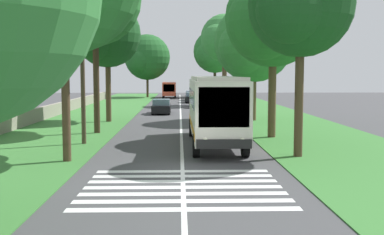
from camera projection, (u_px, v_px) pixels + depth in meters
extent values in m
plane|color=#424244|center=(183.00, 172.00, 18.91)|extent=(160.00, 160.00, 0.00)
cube|color=#387533|center=(65.00, 129.00, 33.62)|extent=(120.00, 8.00, 0.04)
cube|color=#387533|center=(296.00, 128.00, 34.06)|extent=(120.00, 8.00, 0.04)
cube|color=silver|center=(181.00, 129.00, 33.84)|extent=(110.00, 0.16, 0.01)
cube|color=silver|center=(215.00, 107.00, 26.01)|extent=(11.00, 2.50, 2.90)
cube|color=slate|center=(214.00, 97.00, 26.26)|extent=(9.68, 2.54, 0.85)
cube|color=slate|center=(224.00, 107.00, 20.54)|extent=(0.08, 2.20, 1.74)
cube|color=orange|center=(215.00, 125.00, 26.10)|extent=(10.78, 2.53, 0.36)
cube|color=silver|center=(215.00, 78.00, 25.87)|extent=(10.56, 2.30, 0.18)
cube|color=black|center=(224.00, 144.00, 20.57)|extent=(0.16, 2.40, 0.40)
sphere|color=#F2EDCC|center=(205.00, 141.00, 20.59)|extent=(0.24, 0.24, 0.24)
sphere|color=#F2EDCC|center=(243.00, 141.00, 20.63)|extent=(0.24, 0.24, 0.24)
cylinder|color=black|center=(196.00, 146.00, 22.24)|extent=(1.10, 0.32, 1.10)
cylinder|color=black|center=(192.00, 128.00, 29.60)|extent=(1.10, 0.32, 1.10)
cylinder|color=black|center=(245.00, 145.00, 22.30)|extent=(1.10, 0.32, 1.10)
cylinder|color=black|center=(229.00, 128.00, 29.66)|extent=(1.10, 0.32, 1.10)
cube|color=silver|center=(184.00, 209.00, 13.71)|extent=(0.45, 6.80, 0.01)
cube|color=silver|center=(184.00, 201.00, 14.60)|extent=(0.45, 6.80, 0.01)
cube|color=silver|center=(183.00, 194.00, 15.50)|extent=(0.45, 6.80, 0.01)
cube|color=silver|center=(183.00, 187.00, 16.40)|extent=(0.45, 6.80, 0.01)
cube|color=silver|center=(183.00, 181.00, 17.29)|extent=(0.45, 6.80, 0.01)
cube|color=silver|center=(183.00, 176.00, 18.19)|extent=(0.45, 6.80, 0.01)
cube|color=silver|center=(183.00, 171.00, 19.08)|extent=(0.45, 6.80, 0.01)
cube|color=black|center=(161.00, 108.00, 46.65)|extent=(4.30, 1.75, 0.70)
cube|color=slate|center=(161.00, 102.00, 46.50)|extent=(2.00, 1.61, 0.55)
cylinder|color=black|center=(153.00, 112.00, 45.31)|extent=(0.64, 0.22, 0.64)
cylinder|color=black|center=(154.00, 109.00, 48.00)|extent=(0.64, 0.22, 0.64)
cylinder|color=black|center=(169.00, 111.00, 45.35)|extent=(0.64, 0.22, 0.64)
cylinder|color=black|center=(170.00, 109.00, 48.04)|extent=(0.64, 0.22, 0.64)
cube|color=#B7A893|center=(197.00, 103.00, 55.34)|extent=(4.30, 1.75, 0.70)
cube|color=slate|center=(197.00, 98.00, 55.18)|extent=(2.00, 1.61, 0.55)
cylinder|color=black|center=(191.00, 105.00, 53.99)|extent=(0.64, 0.22, 0.64)
cylinder|color=black|center=(190.00, 104.00, 56.68)|extent=(0.64, 0.22, 0.64)
cylinder|color=black|center=(205.00, 105.00, 54.03)|extent=(0.64, 0.22, 0.64)
cylinder|color=black|center=(203.00, 104.00, 56.72)|extent=(0.64, 0.22, 0.64)
cube|color=black|center=(192.00, 99.00, 64.67)|extent=(4.30, 1.75, 0.70)
cube|color=slate|center=(192.00, 94.00, 64.51)|extent=(2.00, 1.61, 0.55)
cylinder|color=black|center=(186.00, 101.00, 63.33)|extent=(0.64, 0.22, 0.64)
cylinder|color=black|center=(186.00, 100.00, 66.01)|extent=(0.64, 0.22, 0.64)
cylinder|color=black|center=(198.00, 101.00, 63.37)|extent=(0.64, 0.22, 0.64)
cylinder|color=black|center=(197.00, 100.00, 66.05)|extent=(0.64, 0.22, 0.64)
cube|color=black|center=(192.00, 97.00, 69.98)|extent=(4.30, 1.75, 0.70)
cube|color=slate|center=(192.00, 93.00, 69.83)|extent=(2.00, 1.61, 0.55)
cylinder|color=black|center=(186.00, 99.00, 68.64)|extent=(0.64, 0.22, 0.64)
cylinder|color=black|center=(186.00, 98.00, 71.33)|extent=(0.64, 0.22, 0.64)
cylinder|color=black|center=(197.00, 99.00, 68.68)|extent=(0.64, 0.22, 0.64)
cylinder|color=black|center=(197.00, 98.00, 71.37)|extent=(0.64, 0.22, 0.64)
cube|color=#CC4C33|center=(169.00, 89.00, 77.53)|extent=(6.00, 2.10, 2.10)
cube|color=slate|center=(169.00, 86.00, 77.69)|extent=(5.04, 2.13, 0.70)
cube|color=slate|center=(169.00, 88.00, 74.55)|extent=(0.06, 1.76, 1.18)
cylinder|color=black|center=(163.00, 96.00, 75.71)|extent=(0.76, 0.24, 0.76)
cylinder|color=black|center=(164.00, 95.00, 79.50)|extent=(0.76, 0.24, 0.76)
cylinder|color=black|center=(175.00, 96.00, 75.76)|extent=(0.76, 0.24, 0.76)
cylinder|color=black|center=(175.00, 95.00, 79.55)|extent=(0.76, 0.24, 0.76)
cylinder|color=#3D2D1E|center=(96.00, 79.00, 30.90)|extent=(0.39, 0.39, 6.97)
sphere|color=#286B2D|center=(100.00, 10.00, 32.25)|extent=(4.00, 4.00, 4.00)
sphere|color=#286B2D|center=(76.00, 2.00, 28.97)|extent=(3.61, 3.61, 3.61)
cylinder|color=#4C3826|center=(108.00, 87.00, 38.41)|extent=(0.43, 0.43, 5.53)
sphere|color=#19471E|center=(107.00, 34.00, 38.03)|extent=(5.29, 5.29, 5.29)
sphere|color=#19471E|center=(110.00, 41.00, 39.64)|extent=(3.91, 3.91, 3.91)
sphere|color=#19471E|center=(95.00, 38.00, 36.73)|extent=(3.53, 3.53, 3.53)
cylinder|color=#4C3826|center=(66.00, 91.00, 20.87)|extent=(0.36, 0.36, 6.20)
cylinder|color=#4C3826|center=(147.00, 84.00, 78.57)|extent=(0.37, 0.37, 4.51)
sphere|color=#1E5623|center=(147.00, 57.00, 78.18)|extent=(7.45, 7.45, 7.45)
sphere|color=#1E5623|center=(148.00, 61.00, 80.46)|extent=(4.13, 4.13, 4.13)
sphere|color=#1E5623|center=(140.00, 60.00, 76.35)|extent=(4.29, 4.29, 4.29)
cylinder|color=#4C3826|center=(299.00, 96.00, 22.10)|extent=(0.40, 0.40, 5.67)
sphere|color=#19471E|center=(301.00, 4.00, 21.72)|extent=(4.83, 4.83, 4.83)
sphere|color=#19471E|center=(293.00, 16.00, 23.20)|extent=(2.91, 2.91, 2.91)
sphere|color=#19471E|center=(291.00, 8.00, 20.53)|extent=(3.07, 3.07, 3.07)
cylinder|color=brown|center=(272.00, 92.00, 28.92)|extent=(0.47, 0.47, 5.54)
sphere|color=#286B2D|center=(273.00, 18.00, 28.53)|extent=(5.79, 5.79, 5.79)
sphere|color=#286B2D|center=(268.00, 29.00, 30.30)|extent=(3.30, 3.30, 3.30)
sphere|color=#286B2D|center=(263.00, 23.00, 27.10)|extent=(4.19, 4.19, 4.19)
cylinder|color=brown|center=(253.00, 92.00, 39.48)|extent=(0.50, 0.50, 4.61)
sphere|color=#337A38|center=(254.00, 42.00, 39.11)|extent=(6.51, 6.51, 6.51)
sphere|color=#337A38|center=(250.00, 50.00, 41.10)|extent=(4.36, 4.36, 4.36)
sphere|color=#337A38|center=(245.00, 47.00, 37.51)|extent=(4.17, 4.17, 4.17)
cylinder|color=#4C3826|center=(224.00, 78.00, 59.26)|extent=(0.58, 0.58, 6.61)
sphere|color=#337A38|center=(225.00, 38.00, 58.81)|extent=(5.92, 5.92, 5.92)
sphere|color=#337A38|center=(223.00, 43.00, 60.61)|extent=(3.30, 3.30, 3.30)
sphere|color=#337A38|center=(218.00, 41.00, 57.35)|extent=(4.18, 4.18, 4.18)
cylinder|color=#3D2D1E|center=(215.00, 80.00, 79.53)|extent=(0.46, 0.46, 5.59)
sphere|color=#286B2D|center=(215.00, 51.00, 79.10)|extent=(7.12, 7.12, 7.12)
sphere|color=#286B2D|center=(214.00, 55.00, 81.27)|extent=(4.97, 4.97, 4.97)
sphere|color=#286B2D|center=(209.00, 54.00, 77.35)|extent=(4.26, 4.26, 4.26)
cylinder|color=#473828|center=(83.00, 70.00, 26.01)|extent=(0.24, 0.24, 8.10)
cube|color=#3D3326|center=(81.00, 6.00, 25.70)|extent=(0.12, 1.40, 0.12)
cube|color=gray|center=(37.00, 115.00, 38.46)|extent=(70.00, 0.40, 1.10)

